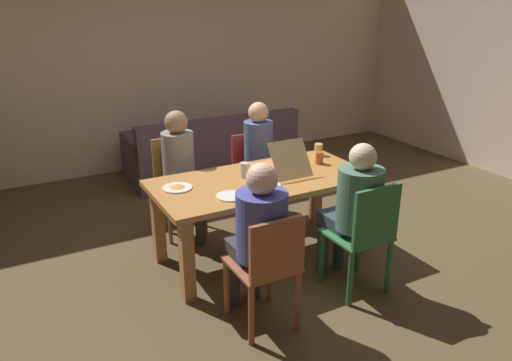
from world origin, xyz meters
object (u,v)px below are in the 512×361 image
(pizza_box_0, at_px, (278,165))
(drinking_glass_0, at_px, (318,150))
(chair_0, at_px, (177,180))
(person_2, at_px, (258,229))
(chair_3, at_px, (365,234))
(drinking_glass_1, at_px, (319,158))
(person_0, at_px, (181,165))
(couch, at_px, (212,153))
(chair_1, at_px, (255,171))
(plate_1, at_px, (230,196))
(person_3, at_px, (354,203))
(plate_2, at_px, (177,187))
(drinking_glass_2, at_px, (244,170))
(dining_table, at_px, (261,191))
(chair_2, at_px, (268,267))
(person_1, at_px, (261,152))
(plate_0, at_px, (266,185))

(pizza_box_0, bearing_deg, drinking_glass_0, 18.61)
(chair_0, xyz_separation_m, person_2, (0.00, -1.69, 0.20))
(chair_3, bearing_deg, drinking_glass_1, 75.05)
(person_2, height_order, drinking_glass_1, person_2)
(person_0, xyz_separation_m, person_2, (0.00, -1.54, -0.01))
(couch, bearing_deg, pizza_box_0, -96.99)
(chair_1, bearing_deg, plate_1, -126.25)
(person_3, xyz_separation_m, drinking_glass_1, (0.27, 0.86, 0.08))
(plate_1, xyz_separation_m, drinking_glass_0, (1.24, 0.56, 0.05))
(chair_1, distance_m, person_3, 1.66)
(person_2, xyz_separation_m, plate_2, (-0.25, 0.93, 0.03))
(person_2, xyz_separation_m, chair_3, (0.88, -0.10, -0.21))
(drinking_glass_2, bearing_deg, drinking_glass_1, -0.63)
(dining_table, xyz_separation_m, chair_2, (-0.47, -0.94, -0.14))
(dining_table, height_order, drinking_glass_1, drinking_glass_1)
(drinking_glass_1, bearing_deg, couch, 95.03)
(pizza_box_0, bearing_deg, drinking_glass_2, -177.87)
(person_1, bearing_deg, dining_table, -118.50)
(chair_3, bearing_deg, person_3, 90.00)
(person_2, relative_size, pizza_box_0, 2.23)
(dining_table, relative_size, couch, 0.88)
(drinking_glass_1, bearing_deg, plate_1, -162.81)
(person_0, relative_size, pizza_box_0, 2.27)
(plate_2, bearing_deg, drinking_glass_2, -2.30)
(chair_1, height_order, person_1, person_1)
(chair_2, xyz_separation_m, drinking_glass_1, (1.15, 1.03, 0.31))
(drinking_glass_0, distance_m, drinking_glass_2, 0.96)
(chair_1, height_order, pizza_box_0, pizza_box_0)
(person_3, height_order, plate_1, person_3)
(person_3, bearing_deg, chair_0, 118.12)
(person_2, height_order, person_3, person_3)
(person_2, height_order, drinking_glass_2, person_2)
(person_2, height_order, plate_1, person_2)
(person_2, height_order, drinking_glass_0, person_2)
(person_2, bearing_deg, drinking_glass_0, 40.90)
(chair_1, bearing_deg, chair_3, -90.00)
(chair_0, height_order, drinking_glass_0, chair_0)
(person_1, distance_m, pizza_box_0, 0.66)
(drinking_glass_2, bearing_deg, dining_table, -40.10)
(chair_0, height_order, chair_3, same)
(person_0, distance_m, drinking_glass_1, 1.31)
(pizza_box_0, distance_m, couch, 2.18)
(chair_0, distance_m, person_0, 0.25)
(chair_2, height_order, drinking_glass_2, chair_2)
(chair_0, xyz_separation_m, drinking_glass_2, (0.36, -0.78, 0.29))
(chair_3, height_order, plate_0, chair_3)
(dining_table, bearing_deg, person_1, 61.50)
(person_2, bearing_deg, chair_2, -90.00)
(plate_1, bearing_deg, plate_2, 129.84)
(plate_2, xyz_separation_m, drinking_glass_1, (1.40, -0.03, 0.05))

